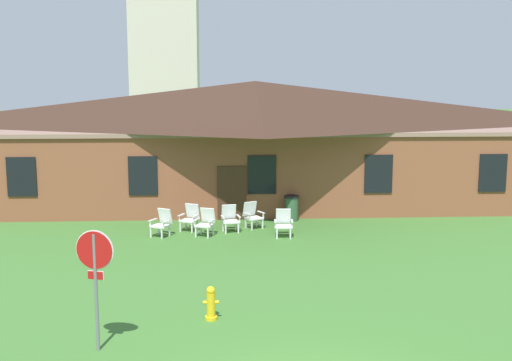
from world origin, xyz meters
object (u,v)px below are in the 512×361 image
stop_sign (95,266)px  lawn_chair_near_door (190,217)px  lawn_chair_right_end (252,214)px  trash_bin (292,208)px  fire_hydrant (211,304)px  lawn_chair_by_porch (162,222)px  lawn_chair_far_side (283,222)px  lawn_chair_left_end (206,222)px  lawn_chair_middle (230,218)px

stop_sign → lawn_chair_near_door: stop_sign is taller
lawn_chair_right_end → trash_bin: bearing=35.4°
fire_hydrant → trash_bin: (2.94, 10.08, 0.12)m
lawn_chair_by_porch → trash_bin: size_ratio=0.98×
fire_hydrant → trash_bin: bearing=73.7°
stop_sign → trash_bin: size_ratio=2.55×
lawn_chair_by_porch → trash_bin: 5.25m
lawn_chair_by_porch → lawn_chair_far_side: same height
lawn_chair_left_end → lawn_chair_middle: same height
lawn_chair_near_door → lawn_chair_right_end: (2.25, 0.28, 0.00)m
lawn_chair_right_end → trash_bin: (1.57, 1.12, -0.00)m
lawn_chair_by_porch → lawn_chair_near_door: same height
stop_sign → fire_hydrant: bearing=34.3°
lawn_chair_near_door → lawn_chair_left_end: bearing=-54.2°
lawn_chair_left_end → fire_hydrant: 7.89m
stop_sign → lawn_chair_middle: stop_sign is taller
lawn_chair_left_end → fire_hydrant: size_ratio=1.21×
lawn_chair_middle → lawn_chair_far_side: same height
lawn_chair_left_end → lawn_chair_far_side: size_ratio=1.00×
lawn_chair_by_porch → trash_bin: trash_bin is taller
lawn_chair_middle → trash_bin: bearing=34.2°
lawn_chair_left_end → lawn_chair_right_end: size_ratio=1.00×
stop_sign → lawn_chair_right_end: 11.18m
lawn_chair_near_door → lawn_chair_far_side: bearing=-18.3°
lawn_chair_by_porch → lawn_chair_right_end: same height
stop_sign → lawn_chair_left_end: (1.95, 9.42, -1.27)m
lawn_chair_far_side → lawn_chair_right_end: bearing=126.9°
lawn_chair_right_end → fire_hydrant: bearing=-98.7°
lawn_chair_near_door → lawn_chair_middle: same height
lawn_chair_right_end → lawn_chair_far_side: 1.69m
stop_sign → lawn_chair_by_porch: stop_sign is taller
lawn_chair_near_door → lawn_chair_far_side: same height
lawn_chair_middle → trash_bin: size_ratio=0.98×
lawn_chair_middle → lawn_chair_far_side: (1.85, -0.84, 0.00)m
lawn_chair_near_door → trash_bin: 4.07m
stop_sign → lawn_chair_middle: 10.44m
lawn_chair_by_porch → lawn_chair_far_side: 4.22m
lawn_chair_right_end → lawn_chair_left_end: bearing=-147.3°
lawn_chair_left_end → fire_hydrant: lawn_chair_left_end is taller
lawn_chair_far_side → trash_bin: trash_bin is taller
lawn_chair_by_porch → lawn_chair_right_end: 3.37m
trash_bin → lawn_chair_by_porch: bearing=-155.3°
stop_sign → lawn_chair_by_porch: (0.44, 9.42, -1.27)m
lawn_chair_by_porch → lawn_chair_middle: same height
lawn_chair_far_side → lawn_chair_left_end: bearing=174.1°
stop_sign → lawn_chair_far_side: (4.65, 9.15, -1.27)m
trash_bin → lawn_chair_left_end: bearing=-146.0°
stop_sign → lawn_chair_far_side: stop_sign is taller
lawn_chair_middle → fire_hydrant: (-0.54, -8.44, -0.12)m
lawn_chair_near_door → lawn_chair_left_end: size_ratio=1.00×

